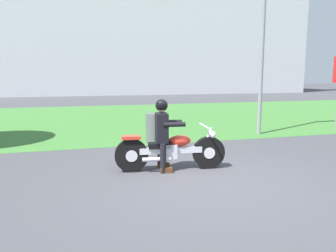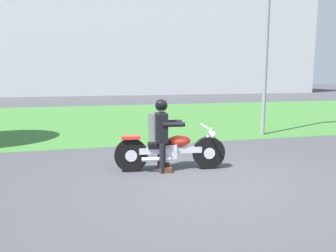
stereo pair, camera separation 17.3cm
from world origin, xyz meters
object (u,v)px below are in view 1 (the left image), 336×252
Objects in this scene: rider_lead at (163,129)px; trash_can at (154,128)px; streetlight_pole at (267,6)px; motorcycle_lead at (171,150)px.

rider_lead is 1.73× the size of trash_can.
trash_can is (0.47, 2.70, -0.41)m from rider_lead.
rider_lead is 5.98m from streetlight_pole.
trash_can is at bearing 90.39° from motorcycle_lead.
motorcycle_lead is 0.34× the size of streetlight_pole.
rider_lead is 2.78m from trash_can.
motorcycle_lead is 0.46m from rider_lead.
rider_lead is at bearing -99.94° from trash_can.
streetlight_pole reaches higher than motorcycle_lead.
streetlight_pole is at bearing 44.87° from motorcycle_lead.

